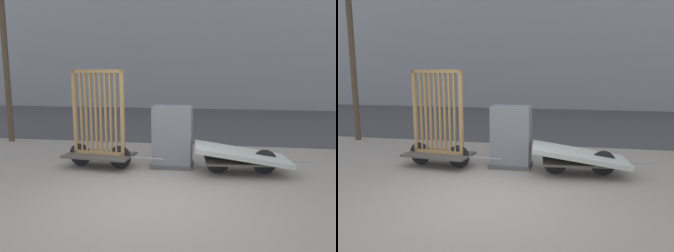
# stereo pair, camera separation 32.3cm
# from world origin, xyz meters

# --- Properties ---
(ground_plane) EXTENTS (60.00, 60.00, 0.00)m
(ground_plane) POSITION_xyz_m (0.00, 0.00, 0.00)
(ground_plane) COLOR gray
(road_strip) EXTENTS (56.00, 9.29, 0.01)m
(road_strip) POSITION_xyz_m (0.00, 8.87, 0.00)
(road_strip) COLOR #424244
(road_strip) RESTS_ON ground_plane
(bike_cart_with_bedframe) EXTENTS (2.15, 0.91, 2.05)m
(bike_cart_with_bedframe) POSITION_xyz_m (-1.46, 1.71, 0.68)
(bike_cart_with_bedframe) COLOR #4C4742
(bike_cart_with_bedframe) RESTS_ON ground_plane
(bike_cart_with_mattress) EXTENTS (2.37, 1.11, 0.59)m
(bike_cart_with_mattress) POSITION_xyz_m (1.47, 1.71, 0.36)
(bike_cart_with_mattress) COLOR #4C4742
(bike_cart_with_mattress) RESTS_ON ground_plane
(utility_cabinet) EXTENTS (0.87, 0.57, 1.30)m
(utility_cabinet) POSITION_xyz_m (0.06, 1.98, 0.61)
(utility_cabinet) COLOR #4C4C4C
(utility_cabinet) RESTS_ON ground_plane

